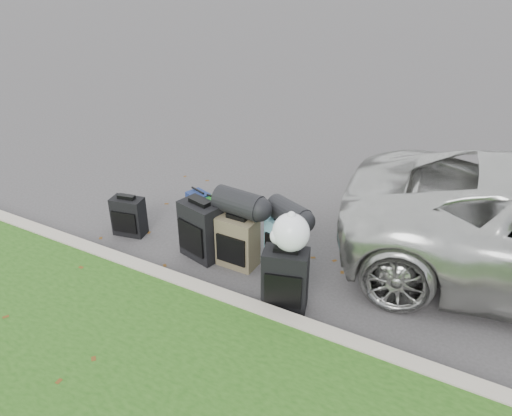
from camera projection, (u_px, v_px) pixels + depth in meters
The scene contains 12 objects.
ground at pixel (255, 256), 6.18m from camera, with size 120.00×120.00×0.00m, color #383535.
curb at pixel (210, 295), 5.37m from camera, with size 120.00×0.18×0.15m, color #9E937F.
suitcase_small_black at pixel (129, 216), 6.53m from camera, with size 0.41×0.23×0.52m, color black.
suitcase_large_black_left at pixel (201, 230), 6.01m from camera, with size 0.50×0.30×0.72m, color black.
suitcase_olive at pixel (238, 242), 5.87m from camera, with size 0.46×0.29×0.63m, color #463E2B.
suitcase_teal at pixel (282, 241), 5.97m from camera, with size 0.37×0.22×0.54m, color #5C97B3.
suitcase_large_black_right at pixel (285, 280), 5.16m from camera, with size 0.46×0.28×0.69m, color black.
tote_green at pixel (214, 209), 6.94m from camera, with size 0.26×0.21×0.30m, color #19721C.
tote_navy at pixel (199, 203), 7.07m from camera, with size 0.30×0.23×0.32m, color navy.
duffel_left at pixel (239, 203), 5.72m from camera, with size 0.31×0.31×0.57m, color black.
duffel_right at pixel (288, 213), 5.74m from camera, with size 0.29×0.29×0.51m, color black.
trash_bag at pixel (291, 232), 4.95m from camera, with size 0.38×0.38×0.38m, color white.
Camera 1 is at (2.50, -4.51, 3.44)m, focal length 35.00 mm.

